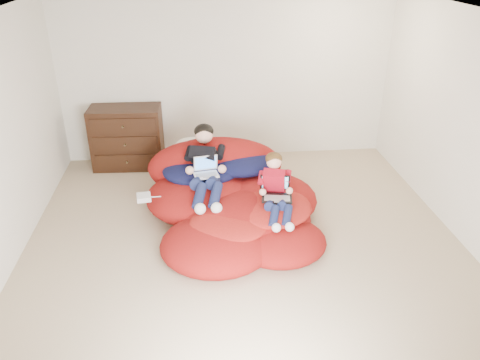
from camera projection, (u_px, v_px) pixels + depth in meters
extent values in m
cube|color=tan|center=(244.00, 250.00, 5.49)|extent=(5.10, 5.10, 0.25)
cube|color=silver|center=(227.00, 79.00, 7.08)|extent=(5.10, 0.02, 2.50)
cube|color=silver|center=(292.00, 311.00, 2.64)|extent=(5.10, 0.02, 2.50)
cube|color=silver|center=(473.00, 133.00, 5.08)|extent=(0.02, 5.10, 2.50)
cube|color=white|center=(245.00, 14.00, 4.29)|extent=(5.10, 5.10, 0.02)
cube|color=black|center=(127.00, 137.00, 7.06)|extent=(1.06, 0.56, 0.94)
cube|color=black|center=(127.00, 162.00, 6.95)|extent=(0.94, 0.06, 0.22)
cylinder|color=#4C3F26|center=(127.00, 162.00, 6.93)|extent=(0.03, 0.06, 0.03)
cube|color=black|center=(125.00, 144.00, 6.82)|extent=(0.94, 0.06, 0.22)
cylinder|color=#4C3F26|center=(125.00, 145.00, 6.80)|extent=(0.03, 0.06, 0.03)
cube|color=black|center=(123.00, 126.00, 6.69)|extent=(0.94, 0.06, 0.22)
cylinder|color=#4C3F26|center=(123.00, 127.00, 6.67)|extent=(0.03, 0.06, 0.03)
ellipsoid|color=maroon|center=(203.00, 196.00, 5.93)|extent=(1.43, 1.28, 0.51)
ellipsoid|color=maroon|center=(266.00, 199.00, 5.93)|extent=(1.30, 1.26, 0.47)
ellipsoid|color=maroon|center=(246.00, 218.00, 5.55)|extent=(1.55, 1.24, 0.50)
ellipsoid|color=maroon|center=(217.00, 244.00, 5.14)|extent=(1.26, 1.15, 0.42)
ellipsoid|color=maroon|center=(280.00, 241.00, 5.21)|extent=(1.05, 0.95, 0.34)
ellipsoid|color=maroon|center=(216.00, 167.00, 6.30)|extent=(1.81, 0.80, 0.80)
ellipsoid|color=#10133A|center=(201.00, 170.00, 6.02)|extent=(0.99, 0.81, 0.25)
ellipsoid|color=#10133A|center=(241.00, 163.00, 6.12)|extent=(1.05, 0.73, 0.25)
ellipsoid|color=#AF1F19|center=(270.00, 206.00, 5.47)|extent=(0.98, 0.98, 0.18)
ellipsoid|color=#AF1F19|center=(230.00, 223.00, 5.22)|extent=(0.91, 0.82, 0.16)
ellipsoid|color=beige|center=(192.00, 148.00, 6.30)|extent=(0.48, 0.31, 0.31)
cube|color=black|center=(205.00, 159.00, 5.92)|extent=(0.42, 0.51, 0.45)
sphere|color=#EBAA8F|center=(204.00, 135.00, 5.95)|extent=(0.23, 0.23, 0.23)
ellipsoid|color=black|center=(204.00, 131.00, 5.96)|extent=(0.25, 0.24, 0.19)
cylinder|color=#141C41|center=(199.00, 181.00, 5.68)|extent=(0.23, 0.39, 0.20)
cylinder|color=#141C41|center=(200.00, 196.00, 5.41)|extent=(0.20, 0.37, 0.23)
sphere|color=white|center=(200.00, 209.00, 5.27)|extent=(0.13, 0.13, 0.13)
cylinder|color=#141C41|center=(214.00, 180.00, 5.70)|extent=(0.23, 0.39, 0.20)
cylinder|color=#141C41|center=(216.00, 195.00, 5.42)|extent=(0.20, 0.37, 0.23)
sphere|color=white|center=(217.00, 208.00, 5.29)|extent=(0.13, 0.13, 0.13)
cube|color=#B61022|center=(274.00, 183.00, 5.45)|extent=(0.32, 0.32, 0.39)
sphere|color=#EBAA8F|center=(274.00, 162.00, 5.41)|extent=(0.18, 0.18, 0.18)
ellipsoid|color=#482F13|center=(274.00, 159.00, 5.41)|extent=(0.20, 0.18, 0.15)
cylinder|color=#141C41|center=(271.00, 203.00, 5.33)|extent=(0.19, 0.31, 0.16)
cylinder|color=#141C41|center=(274.00, 217.00, 5.12)|extent=(0.17, 0.29, 0.18)
sphere|color=white|center=(276.00, 228.00, 5.01)|extent=(0.10, 0.10, 0.10)
cylinder|color=#141C41|center=(283.00, 203.00, 5.35)|extent=(0.19, 0.31, 0.16)
cylinder|color=#141C41|center=(287.00, 216.00, 5.14)|extent=(0.17, 0.29, 0.18)
sphere|color=white|center=(290.00, 227.00, 5.02)|extent=(0.10, 0.10, 0.10)
cube|color=silver|center=(206.00, 175.00, 5.67)|extent=(0.32, 0.25, 0.01)
cube|color=gray|center=(206.00, 175.00, 5.66)|extent=(0.26, 0.15, 0.00)
cube|color=silver|center=(206.00, 163.00, 5.72)|extent=(0.29, 0.09, 0.20)
cube|color=#4386E4|center=(206.00, 163.00, 5.72)|extent=(0.26, 0.07, 0.16)
cube|color=black|center=(277.00, 198.00, 5.33)|extent=(0.38, 0.29, 0.02)
cube|color=gray|center=(277.00, 198.00, 5.31)|extent=(0.31, 0.18, 0.00)
cube|color=black|center=(275.00, 182.00, 5.41)|extent=(0.35, 0.15, 0.23)
cube|color=#53A2C3|center=(275.00, 183.00, 5.41)|extent=(0.31, 0.12, 0.18)
cube|color=silver|center=(144.00, 197.00, 5.50)|extent=(0.18, 0.18, 0.06)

